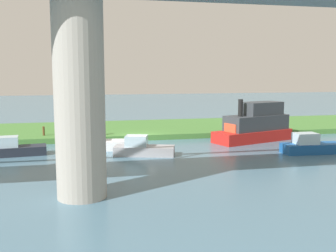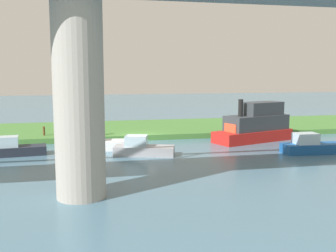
% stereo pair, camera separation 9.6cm
% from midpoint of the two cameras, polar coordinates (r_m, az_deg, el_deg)
% --- Properties ---
extents(ground_plane, '(160.00, 160.00, 0.00)m').
position_cam_midpoint_polar(ground_plane, '(36.89, -3.98, -2.13)').
color(ground_plane, '#476B7F').
extents(grassy_bank, '(80.00, 12.00, 0.50)m').
position_cam_midpoint_polar(grassy_bank, '(42.73, -5.17, -0.46)').
color(grassy_bank, '#427533').
rests_on(grassy_bank, ground).
extents(bridge_pylon, '(2.48, 2.48, 10.18)m').
position_cam_midpoint_polar(bridge_pylon, '(20.00, -12.75, 4.10)').
color(bridge_pylon, '#9E998E').
rests_on(bridge_pylon, ground).
extents(person_on_bank, '(0.50, 0.50, 1.39)m').
position_cam_midpoint_polar(person_on_bank, '(37.33, -10.01, -0.25)').
color(person_on_bank, '#2D334C').
rests_on(person_on_bank, grassy_bank).
extents(mooring_post, '(0.20, 0.20, 0.83)m').
position_cam_midpoint_polar(mooring_post, '(38.46, -17.51, -0.69)').
color(mooring_post, brown).
rests_on(mooring_post, grassy_bank).
extents(motorboat_red, '(8.10, 4.90, 3.93)m').
position_cam_midpoint_polar(motorboat_red, '(37.41, 12.32, 0.10)').
color(motorboat_red, red).
rests_on(motorboat_red, ground).
extents(houseboat_blue, '(4.59, 2.02, 1.48)m').
position_cam_midpoint_polar(houseboat_blue, '(32.44, -21.38, -3.05)').
color(houseboat_blue, '#1E232D').
rests_on(houseboat_blue, ground).
extents(skiff_small, '(5.10, 2.49, 1.63)m').
position_cam_midpoint_polar(skiff_small, '(33.03, -10.31, -2.37)').
color(skiff_small, white).
rests_on(skiff_small, ground).
extents(pontoon_yellow, '(4.89, 1.95, 1.60)m').
position_cam_midpoint_polar(pontoon_yellow, '(33.11, 19.78, -2.69)').
color(pontoon_yellow, '#195199').
rests_on(pontoon_yellow, ground).
extents(riverboat_paddlewheel, '(4.83, 2.85, 1.52)m').
position_cam_midpoint_polar(riverboat_paddlewheel, '(30.38, -3.79, -3.21)').
color(riverboat_paddlewheel, '#99999E').
rests_on(riverboat_paddlewheel, ground).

